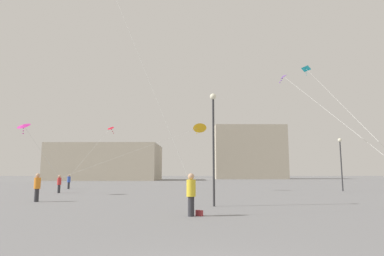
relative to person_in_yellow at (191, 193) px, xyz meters
The scene contains 14 objects.
person_in_yellow is the anchor object (origin of this frame).
person_in_blue 25.64m from the person_in_yellow, 120.80° to the left, with size 0.35×0.35×1.59m.
person_in_red 19.06m from the person_in_yellow, 127.12° to the left, with size 0.34×0.34×1.58m.
person_in_orange 11.69m from the person_in_yellow, 144.89° to the left, with size 0.38×0.38×1.76m.
kite_magenta_diamond 18.72m from the person_in_yellow, 137.89° to the left, with size 2.61×3.67×4.65m.
kite_amber_diamond 18.70m from the person_in_yellow, 86.57° to the left, with size 13.35×3.35×5.46m.
kite_crimson_diamond 25.51m from the person_in_yellow, 111.40° to the left, with size 4.63×1.61×5.89m.
kite_cyan_delta 27.58m from the person_in_yellow, 56.71° to the left, with size 5.01×23.41×12.89m.
kite_violet_diamond 18.81m from the person_in_yellow, 57.71° to the left, with size 1.16×15.63×9.54m.
building_left_hall 64.91m from the person_in_yellow, 106.87° to the left, with size 24.69×15.80×8.21m.
building_centre_hall 76.06m from the person_in_yellow, 76.89° to the left, with size 19.19×8.52×14.46m.
lamppost_east 5.15m from the person_in_yellow, 71.51° to the left, with size 0.36×0.36×6.27m.
lamppost_west 23.22m from the person_in_yellow, 49.30° to the left, with size 0.36×0.36×5.18m.
handbag_beside_flyer 0.94m from the person_in_yellow, 15.95° to the left, with size 0.32×0.14×0.24m, color maroon.
Camera 1 is at (-0.40, -4.79, 1.84)m, focal length 29.85 mm.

